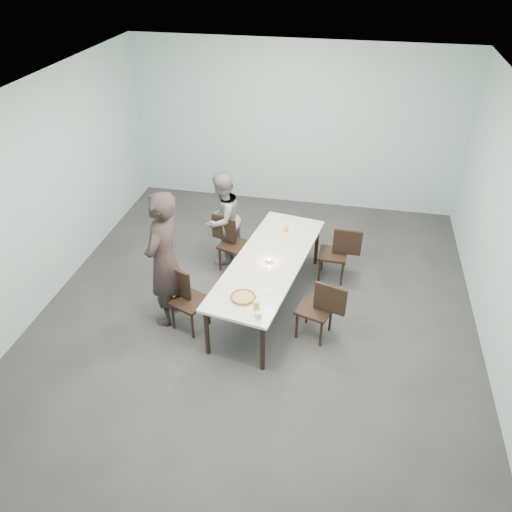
% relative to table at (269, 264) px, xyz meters
% --- Properties ---
extents(ground, '(7.00, 7.00, 0.00)m').
position_rel_table_xyz_m(ground, '(-0.12, -0.28, -0.69)').
color(ground, '#333335').
rests_on(ground, ground).
extents(room_shell, '(6.02, 7.02, 3.01)m').
position_rel_table_xyz_m(room_shell, '(-0.12, -0.28, 1.33)').
color(room_shell, silver).
rests_on(room_shell, ground).
extents(table, '(1.32, 2.71, 0.75)m').
position_rel_table_xyz_m(table, '(0.00, 0.00, 0.00)').
color(table, white).
rests_on(table, ground).
extents(chair_near_left, '(0.65, 0.55, 0.87)m').
position_rel_table_xyz_m(chair_near_left, '(-1.00, -0.66, -0.19)').
color(chair_near_left, black).
rests_on(chair_near_left, ground).
extents(chair_far_left, '(0.65, 0.53, 0.87)m').
position_rel_table_xyz_m(chair_far_left, '(-0.75, 0.79, -0.19)').
color(chair_far_left, black).
rests_on(chair_far_left, ground).
extents(chair_near_right, '(0.65, 0.52, 0.87)m').
position_rel_table_xyz_m(chair_near_right, '(0.78, -0.54, -0.19)').
color(chair_near_right, black).
rests_on(chair_near_right, ground).
extents(chair_far_right, '(0.62, 0.44, 0.87)m').
position_rel_table_xyz_m(chair_far_right, '(0.92, 0.81, -0.19)').
color(chair_far_right, black).
rests_on(chair_far_right, ground).
extents(diner_near, '(0.52, 0.74, 1.92)m').
position_rel_table_xyz_m(diner_near, '(-1.28, -0.57, 0.27)').
color(diner_near, black).
rests_on(diner_near, ground).
extents(diner_far, '(0.79, 0.89, 1.50)m').
position_rel_table_xyz_m(diner_far, '(-0.91, 0.97, 0.06)').
color(diner_far, gray).
rests_on(diner_far, ground).
extents(pizza, '(0.34, 0.34, 0.04)m').
position_rel_table_xyz_m(pizza, '(-0.16, -0.88, 0.08)').
color(pizza, white).
rests_on(pizza, table).
extents(side_plate, '(0.18, 0.18, 0.01)m').
position_rel_table_xyz_m(side_plate, '(0.08, -0.67, 0.06)').
color(side_plate, white).
rests_on(side_plate, table).
extents(beer_glass, '(0.08, 0.08, 0.15)m').
position_rel_table_xyz_m(beer_glass, '(0.05, -1.08, 0.13)').
color(beer_glass, yellow).
rests_on(beer_glass, table).
extents(water_tumbler, '(0.08, 0.08, 0.09)m').
position_rel_table_xyz_m(water_tumbler, '(0.09, -1.20, 0.10)').
color(water_tumbler, silver).
rests_on(water_tumbler, table).
extents(tealight, '(0.06, 0.06, 0.05)m').
position_rel_table_xyz_m(tealight, '(0.02, -0.04, 0.08)').
color(tealight, silver).
rests_on(tealight, table).
extents(amber_tumbler, '(0.07, 0.07, 0.08)m').
position_rel_table_xyz_m(amber_tumbler, '(0.11, 0.81, 0.10)').
color(amber_tumbler, yellow).
rests_on(amber_tumbler, table).
extents(menu, '(0.33, 0.27, 0.01)m').
position_rel_table_xyz_m(menu, '(0.08, 0.95, 0.06)').
color(menu, silver).
rests_on(menu, table).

